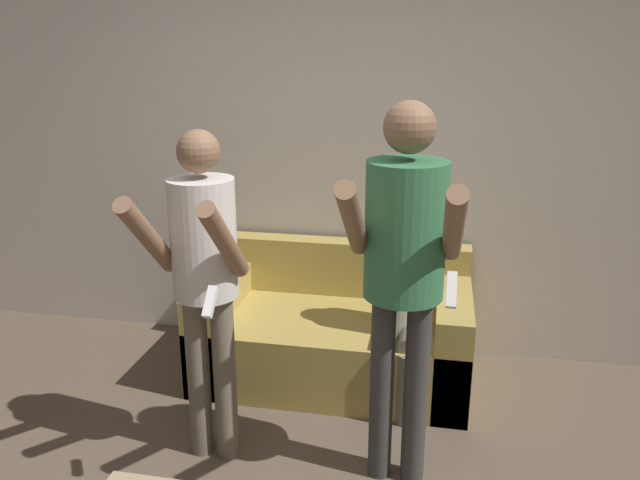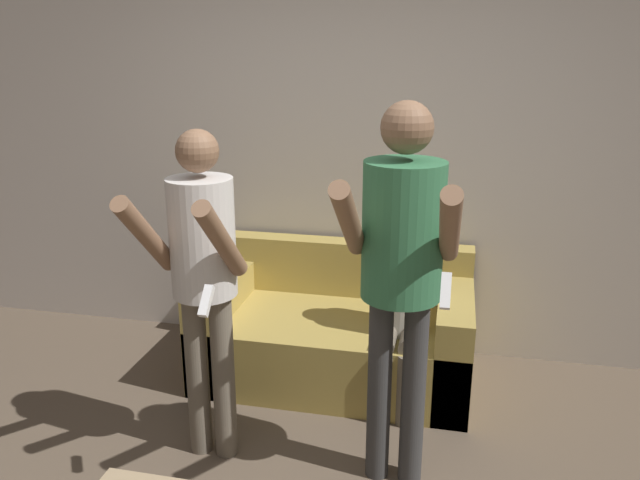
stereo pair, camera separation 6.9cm
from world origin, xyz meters
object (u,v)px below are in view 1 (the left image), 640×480
(person_standing_left, at_px, (204,268))
(person_seated, at_px, (401,301))
(couch, at_px, (335,333))
(person_standing_right, at_px, (404,256))

(person_standing_left, bearing_deg, person_seated, 39.82)
(couch, height_order, person_seated, person_seated)
(couch, xyz_separation_m, person_seated, (0.41, -0.21, 0.34))
(person_standing_left, relative_size, person_standing_right, 0.92)
(couch, height_order, person_standing_right, person_standing_right)
(person_standing_left, height_order, person_seated, person_standing_left)
(person_standing_left, xyz_separation_m, person_standing_right, (0.91, 0.00, 0.12))
(couch, relative_size, person_standing_left, 0.99)
(couch, bearing_deg, person_standing_left, -116.00)
(couch, distance_m, person_standing_right, 1.33)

